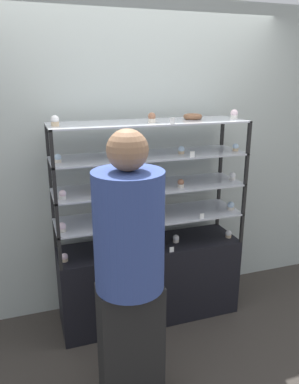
{
  "coord_description": "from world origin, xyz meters",
  "views": [
    {
      "loc": [
        -0.91,
        -2.67,
        2.0
      ],
      "look_at": [
        0.0,
        0.0,
        1.13
      ],
      "focal_mm": 35.0,
      "sensor_mm": 36.0,
      "label": 1
    }
  ],
  "objects": [
    {
      "name": "price_tag_2",
      "position": [
        -0.15,
        -0.2,
        1.2
      ],
      "size": [
        0.04,
        0.0,
        0.04
      ],
      "color": "white",
      "rests_on": "display_riser_middle"
    },
    {
      "name": "price_tag_0",
      "position": [
        0.12,
        -0.2,
        0.7
      ],
      "size": [
        0.04,
        0.0,
        0.04
      ],
      "color": "white",
      "rests_on": "display_base"
    },
    {
      "name": "cupcake_4",
      "position": [
        -0.7,
        -0.1,
        0.96
      ],
      "size": [
        0.06,
        0.06,
        0.07
      ],
      "color": "beige",
      "rests_on": "display_riser_lower"
    },
    {
      "name": "cupcake_6",
      "position": [
        -0.68,
        -0.12,
        1.21
      ],
      "size": [
        0.05,
        0.05,
        0.07
      ],
      "color": "white",
      "rests_on": "display_riser_middle"
    },
    {
      "name": "display_riser_middle",
      "position": [
        0.0,
        0.0,
        1.16
      ],
      "size": [
        1.5,
        0.43,
        0.25
      ],
      "color": "black",
      "rests_on": "display_riser_lower"
    },
    {
      "name": "display_riser_top",
      "position": [
        0.0,
        0.0,
        1.66
      ],
      "size": [
        1.5,
        0.43,
        0.25
      ],
      "color": "black",
      "rests_on": "display_riser_upper"
    },
    {
      "name": "cupcake_5",
      "position": [
        0.7,
        -0.08,
        0.96
      ],
      "size": [
        0.06,
        0.06,
        0.07
      ],
      "color": "beige",
      "rests_on": "display_riser_lower"
    },
    {
      "name": "price_tag_4",
      "position": [
        0.1,
        -0.2,
        1.7
      ],
      "size": [
        0.04,
        0.0,
        0.04
      ],
      "color": "white",
      "rests_on": "display_riser_top"
    },
    {
      "name": "layer_cake_centerpiece",
      "position": [
        0.04,
        0.04,
        0.98
      ],
      "size": [
        0.16,
        0.16,
        0.11
      ],
      "color": "#DBBC84",
      "rests_on": "display_riser_lower"
    },
    {
      "name": "cupcake_3",
      "position": [
        0.69,
        -0.09,
        0.71
      ],
      "size": [
        0.05,
        0.05,
        0.06
      ],
      "color": "#CCB28C",
      "rests_on": "display_base"
    },
    {
      "name": "cupcake_11",
      "position": [
        0.24,
        -0.05,
        1.46
      ],
      "size": [
        0.05,
        0.05,
        0.06
      ],
      "color": "#CCB28C",
      "rests_on": "display_riser_upper"
    },
    {
      "name": "customer_figure",
      "position": [
        -0.39,
        -0.78,
        0.93
      ],
      "size": [
        0.41,
        0.41,
        1.74
      ],
      "color": "black",
      "rests_on": "ground_plane"
    },
    {
      "name": "cupcake_10",
      "position": [
        -0.24,
        -0.07,
        1.46
      ],
      "size": [
        0.05,
        0.05,
        0.06
      ],
      "color": "white",
      "rests_on": "display_riser_upper"
    },
    {
      "name": "display_riser_lower",
      "position": [
        0.0,
        0.0,
        0.91
      ],
      "size": [
        1.5,
        0.43,
        0.25
      ],
      "color": "black",
      "rests_on": "display_base"
    },
    {
      "name": "cupcake_14",
      "position": [
        -0.01,
        -0.07,
        1.71
      ],
      "size": [
        0.06,
        0.06,
        0.07
      ],
      "color": "beige",
      "rests_on": "display_riser_top"
    },
    {
      "name": "ground_plane",
      "position": [
        0.0,
        0.0,
        0.0
      ],
      "size": [
        20.0,
        20.0,
        0.0
      ],
      "primitive_type": "plane",
      "color": "#38332D"
    },
    {
      "name": "cupcake_9",
      "position": [
        -0.69,
        -0.05,
        1.46
      ],
      "size": [
        0.05,
        0.05,
        0.06
      ],
      "color": "beige",
      "rests_on": "display_riser_upper"
    },
    {
      "name": "cupcake_1",
      "position": [
        -0.23,
        -0.05,
        0.71
      ],
      "size": [
        0.05,
        0.05,
        0.06
      ],
      "color": "beige",
      "rests_on": "display_base"
    },
    {
      "name": "display_riser_upper",
      "position": [
        0.0,
        0.0,
        1.41
      ],
      "size": [
        1.5,
        0.43,
        0.25
      ],
      "color": "black",
      "rests_on": "display_riser_middle"
    },
    {
      "name": "donut_glazed",
      "position": [
        0.37,
        0.04,
        1.7
      ],
      "size": [
        0.15,
        0.15,
        0.04
      ],
      "color": "brown",
      "rests_on": "display_riser_top"
    },
    {
      "name": "cupcake_15",
      "position": [
        0.7,
        -0.04,
        1.71
      ],
      "size": [
        0.06,
        0.06,
        0.07
      ],
      "color": "white",
      "rests_on": "display_riser_top"
    },
    {
      "name": "cupcake_13",
      "position": [
        -0.69,
        -0.04,
        1.71
      ],
      "size": [
        0.06,
        0.06,
        0.07
      ],
      "color": "#CCB28C",
      "rests_on": "display_riser_top"
    },
    {
      "name": "back_wall",
      "position": [
        0.0,
        0.36,
        1.3
      ],
      "size": [
        8.0,
        0.05,
        2.6
      ],
      "color": "#A8B2AD",
      "rests_on": "ground_plane"
    },
    {
      "name": "cupcake_2",
      "position": [
        0.22,
        -0.03,
        0.71
      ],
      "size": [
        0.05,
        0.05,
        0.06
      ],
      "color": "beige",
      "rests_on": "display_base"
    },
    {
      "name": "cupcake_7",
      "position": [
        0.22,
        -0.11,
        1.21
      ],
      "size": [
        0.05,
        0.05,
        0.07
      ],
      "color": "beige",
      "rests_on": "display_riser_middle"
    },
    {
      "name": "cupcake_0",
      "position": [
        -0.7,
        -0.08,
        0.71
      ],
      "size": [
        0.05,
        0.05,
        0.06
      ],
      "color": "#CCB28C",
      "rests_on": "display_base"
    },
    {
      "name": "display_base",
      "position": [
        0.0,
        0.0,
        0.34
      ],
      "size": [
        1.5,
        0.43,
        0.68
      ],
      "color": "black",
      "rests_on": "ground_plane"
    },
    {
      "name": "price_tag_3",
      "position": [
        0.27,
        -0.2,
        1.45
      ],
      "size": [
        0.04,
        0.0,
        0.04
      ],
      "color": "white",
      "rests_on": "display_riser_upper"
    },
    {
      "name": "cupcake_8",
      "position": [
        0.71,
        -0.05,
        1.21
      ],
      "size": [
        0.05,
        0.05,
        0.07
      ],
      "color": "white",
      "rests_on": "display_riser_middle"
    },
    {
      "name": "cupcake_12",
      "position": [
        0.7,
        -0.08,
        1.46
      ],
      "size": [
        0.05,
        0.05,
        0.06
      ],
      "color": "#CCB28C",
      "rests_on": "display_riser_upper"
    },
    {
      "name": "price_tag_1",
      "position": [
        0.37,
        -0.2,
        0.95
      ],
      "size": [
        0.04,
        0.0,
        0.04
      ],
      "color": "white",
      "rests_on": "display_riser_lower"
    },
    {
      "name": "sheet_cake_frosted",
      "position": [
        -0.33,
        -0.02,
        1.21
      ],
      "size": [
        0.26,
        0.18,
        0.07
      ],
      "color": "#DBBC84",
      "rests_on": "display_riser_middle"
    }
  ]
}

